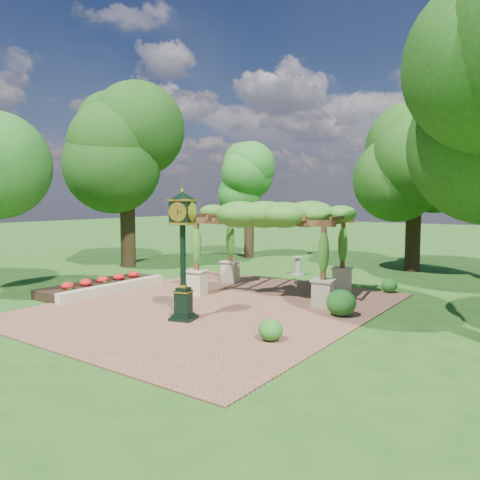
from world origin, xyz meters
The scene contains 13 objects.
ground centered at (0.00, 0.00, 0.00)m, with size 120.00×120.00×0.00m, color #1E4714.
brick_plaza centered at (0.00, 1.00, 0.02)m, with size 10.00×12.00×0.04m, color brown.
border_wall centered at (-4.60, 0.50, 0.20)m, with size 0.35×5.00×0.40m, color #C6B793.
flower_bed centered at (-5.50, 0.50, 0.18)m, with size 1.50×5.00×0.36m, color red.
pedestal_clock centered at (0.36, -0.97, 2.37)m, with size 0.97×0.97×3.95m.
pergola centered at (0.39, 4.02, 2.95)m, with size 6.27×4.56×3.59m.
sundial centered at (-0.87, 8.55, 0.39)m, with size 0.52×0.52×0.90m.
shrub_front centered at (3.63, -1.24, 0.33)m, with size 0.64×0.64×0.58m, color #245F1B.
shrub_mid centered at (4.08, 2.24, 0.46)m, with size 0.93×0.93×0.83m, color #1B5217.
shrub_back centered at (4.15, 6.77, 0.32)m, with size 0.62×0.62×0.56m, color #20601B.
tree_west_near centered at (-9.72, 5.71, 6.62)m, with size 4.52×4.52×9.67m.
tree_west_far centered at (-6.61, 12.80, 4.78)m, with size 3.49×3.49×6.98m.
tree_north centered at (3.29, 13.09, 5.53)m, with size 4.38×4.38×8.08m.
Camera 1 is at (9.83, -11.35, 3.72)m, focal length 35.00 mm.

